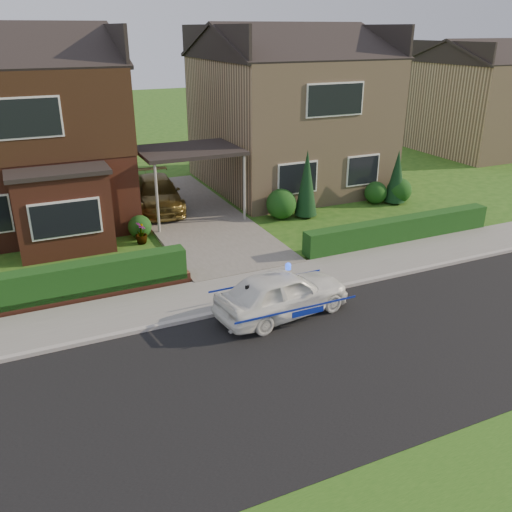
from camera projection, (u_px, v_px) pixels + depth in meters
ground at (342, 358)px, 12.48m from camera, size 120.00×120.00×0.00m
road at (342, 358)px, 12.48m from camera, size 60.00×6.00×0.02m
kerb at (282, 300)px, 15.01m from camera, size 60.00×0.16×0.12m
sidewalk at (266, 285)px, 15.90m from camera, size 60.00×2.00×0.10m
driveway at (192, 216)px, 21.68m from camera, size 3.80×12.00×0.12m
house_left at (17, 120)px, 20.44m from camera, size 7.50×9.53×7.25m
house_right at (287, 106)px, 25.00m from camera, size 7.50×8.06×7.25m
carport_link at (189, 152)px, 20.63m from camera, size 3.80×3.00×2.77m
dwarf_wall at (53, 302)px, 14.63m from camera, size 7.70×0.25×0.36m
hedge_left at (54, 305)px, 14.83m from camera, size 7.50×0.55×0.90m
hedge_right at (398, 242)px, 19.18m from camera, size 7.50×0.55×0.80m
shrub_left_mid at (95, 229)px, 18.49m from camera, size 1.32×1.32×1.32m
shrub_left_near at (140, 227)px, 19.44m from camera, size 0.84×0.84×0.84m
shrub_right_near at (281, 204)px, 21.35m from camera, size 1.20×1.20×1.20m
shrub_right_mid at (376, 193)px, 23.24m from camera, size 0.96×0.96×0.96m
shrub_right_far at (399, 190)px, 23.35m from camera, size 1.08×1.08×1.08m
conifer_a at (307, 185)px, 21.29m from camera, size 0.90×0.90×2.60m
conifer_b at (397, 178)px, 23.05m from camera, size 0.90×0.90×2.20m
neighbour_right at (481, 107)px, 32.53m from camera, size 6.50×7.00×5.20m
police_car at (282, 293)px, 14.12m from camera, size 3.36×3.81×1.41m
driveway_car at (157, 193)px, 22.19m from camera, size 2.27×4.53×1.26m
potted_plant_b at (93, 240)px, 18.26m from camera, size 0.57×0.53×0.83m
potted_plant_c at (141, 234)px, 18.92m from camera, size 0.50×0.50×0.76m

